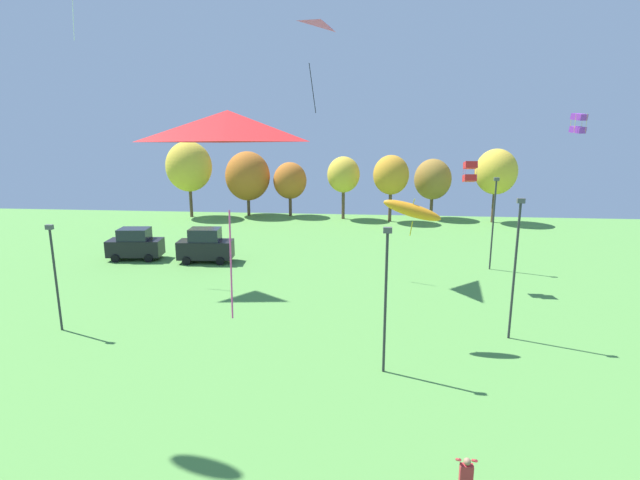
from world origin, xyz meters
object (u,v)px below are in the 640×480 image
at_px(treeline_tree_0, 189,167).
at_px(light_post_2, 493,219).
at_px(treeline_tree_2, 290,181).
at_px(treeline_tree_3, 343,175).
at_px(kite_flying_0, 470,172).
at_px(treeline_tree_6, 496,172).
at_px(person_standing_near_foreground, 466,479).
at_px(light_post_3, 515,262).
at_px(treeline_tree_4, 391,175).
at_px(kite_flying_2, 412,210).
at_px(light_post_1, 386,293).
at_px(treeline_tree_1, 248,176).
at_px(parked_car_leftmost, 135,244).
at_px(treeline_tree_5, 433,179).
at_px(light_post_0, 55,271).
at_px(parked_car_second_from_left, 205,246).
at_px(kite_flying_6, 297,41).
at_px(kite_flying_7, 578,123).
at_px(kite_flying_1, 229,153).

bearing_deg(treeline_tree_0, light_post_2, -32.62).
distance_m(treeline_tree_2, treeline_tree_3, 6.48).
xyz_separation_m(kite_flying_0, light_post_2, (2.71, 4.12, -3.77)).
relative_size(treeline_tree_3, treeline_tree_6, 0.88).
xyz_separation_m(treeline_tree_0, treeline_tree_6, (34.20, -0.04, -0.30)).
distance_m(person_standing_near_foreground, light_post_3, 12.99).
bearing_deg(treeline_tree_4, kite_flying_2, -90.69).
xyz_separation_m(light_post_1, treeline_tree_1, (-14.86, 37.24, 1.03)).
relative_size(parked_car_leftmost, light_post_3, 0.61).
distance_m(light_post_3, treeline_tree_5, 33.18).
distance_m(light_post_0, treeline_tree_2, 35.12).
bearing_deg(light_post_3, person_standing_near_foreground, -110.13).
xyz_separation_m(parked_car_second_from_left, light_post_1, (13.35, -16.62, 2.31)).
relative_size(kite_flying_6, light_post_3, 0.72).
xyz_separation_m(kite_flying_6, parked_car_leftmost, (-13.28, 1.05, -14.87)).
bearing_deg(kite_flying_2, treeline_tree_5, 81.27).
relative_size(light_post_0, treeline_tree_2, 0.89).
distance_m(kite_flying_0, kite_flying_7, 10.09).
bearing_deg(kite_flying_1, parked_car_second_from_left, 110.70).
height_order(kite_flying_6, light_post_2, kite_flying_6).
bearing_deg(treeline_tree_1, parked_car_leftmost, -102.00).
relative_size(kite_flying_6, parked_car_second_from_left, 1.20).
xyz_separation_m(treeline_tree_0, treeline_tree_3, (17.68, 0.45, -0.81)).
xyz_separation_m(person_standing_near_foreground, treeline_tree_2, (-11.94, 45.09, 3.27)).
bearing_deg(treeline_tree_0, light_post_0, -81.97).
distance_m(light_post_2, treeline_tree_0, 35.20).
distance_m(kite_flying_6, treeline_tree_4, 23.31).
xyz_separation_m(light_post_2, treeline_tree_2, (-18.21, 20.70, 0.33)).
bearing_deg(light_post_3, parked_car_leftmost, 153.51).
bearing_deg(kite_flying_1, light_post_1, 51.20).
distance_m(kite_flying_1, light_post_1, 9.80).
xyz_separation_m(kite_flying_0, parked_car_second_from_left, (-18.95, 4.06, -6.29)).
height_order(light_post_0, treeline_tree_2, treeline_tree_2).
distance_m(kite_flying_0, light_post_1, 14.32).
distance_m(person_standing_near_foreground, light_post_0, 21.66).
xyz_separation_m(treeline_tree_2, treeline_tree_4, (11.53, -2.42, 1.00)).
bearing_deg(treeline_tree_5, person_standing_near_foreground, -95.57).
xyz_separation_m(kite_flying_2, kite_flying_7, (12.57, 13.95, 4.06)).
bearing_deg(kite_flying_6, treeline_tree_6, 46.37).
relative_size(person_standing_near_foreground, treeline_tree_2, 0.25).
relative_size(parked_car_second_from_left, treeline_tree_4, 0.59).
distance_m(kite_flying_0, treeline_tree_2, 29.46).
xyz_separation_m(person_standing_near_foreground, kite_flying_6, (-7.96, 23.54, 15.22)).
height_order(kite_flying_7, light_post_2, kite_flying_7).
bearing_deg(treeline_tree_5, kite_flying_1, -104.57).
bearing_deg(kite_flying_6, kite_flying_2, -59.55).
distance_m(light_post_2, treeline_tree_2, 27.57).
bearing_deg(kite_flying_1, kite_flying_7, 51.61).
bearing_deg(treeline_tree_6, treeline_tree_0, 179.93).
bearing_deg(treeline_tree_2, person_standing_near_foreground, -75.17).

